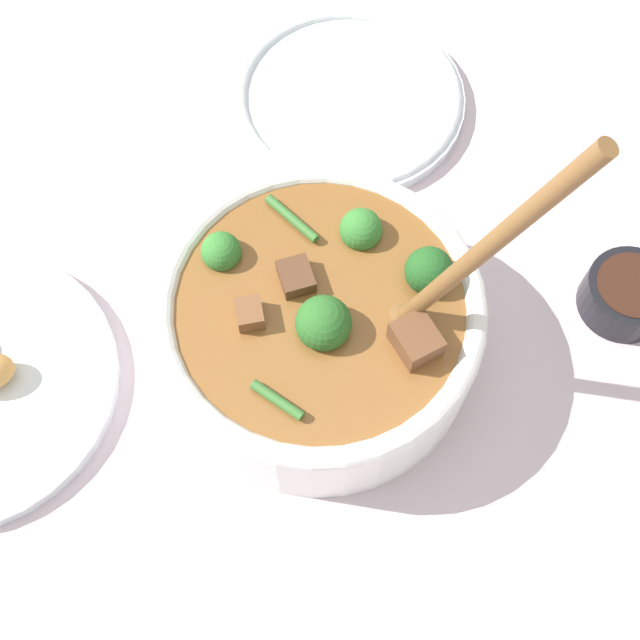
# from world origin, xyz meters

# --- Properties ---
(ground_plane) EXTENTS (4.00, 4.00, 0.00)m
(ground_plane) POSITION_xyz_m (0.00, 0.00, 0.00)
(ground_plane) COLOR silver
(stew_bowl) EXTENTS (0.25, 0.24, 0.28)m
(stew_bowl) POSITION_xyz_m (0.00, 0.00, 0.05)
(stew_bowl) COLOR white
(stew_bowl) RESTS_ON ground_plane
(condiment_bowl) EXTENTS (0.07, 0.07, 0.03)m
(condiment_bowl) POSITION_xyz_m (0.17, 0.18, 0.02)
(condiment_bowl) COLOR black
(condiment_bowl) RESTS_ON ground_plane
(empty_plate) EXTENTS (0.21, 0.21, 0.02)m
(empty_plate) POSITION_xyz_m (-0.13, 0.21, 0.01)
(empty_plate) COLOR white
(empty_plate) RESTS_ON ground_plane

